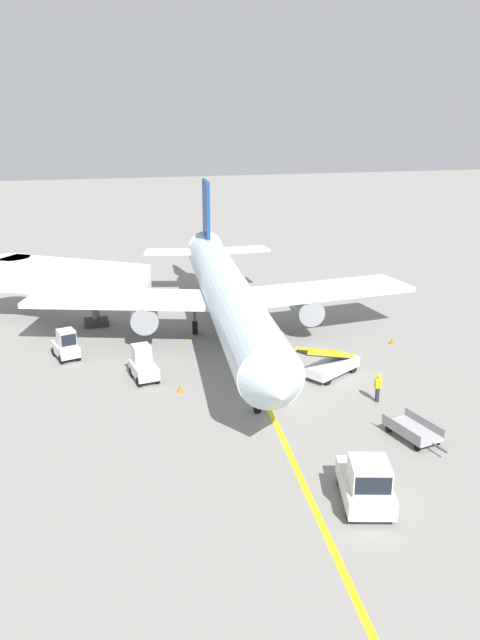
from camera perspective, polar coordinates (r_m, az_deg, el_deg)
The scene contains 13 objects.
ground_plane at distance 34.86m, azimuth 3.36°, elevation -7.50°, with size 300.00×300.00×0.00m, color gray.
taxi_line_yellow at distance 39.21m, azimuth 0.99°, elevation -4.49°, with size 0.30×80.00×0.01m, color yellow.
airliner at distance 43.49m, azimuth -1.24°, elevation 2.53°, with size 28.36×35.31×10.10m.
jet_bridge at distance 49.38m, azimuth -16.58°, elevation 3.80°, with size 11.86×9.48×4.85m.
pushback_tug at distance 26.20m, azimuth 11.67°, elevation -14.64°, with size 2.87×4.00×2.20m.
baggage_tug_near_wing at distance 37.72m, azimuth -9.00°, elevation -4.13°, with size 1.61×2.55×2.10m.
baggage_tug_by_cargo_door at distance 41.99m, azimuth -15.88°, elevation -2.30°, with size 1.87×2.65×2.10m.
belt_loader_forward_hold at distance 38.14m, azimuth 8.48°, elevation -4.10°, with size 4.98×3.52×2.59m.
baggage_cart_loaded at distance 31.85m, azimuth 15.76°, elevation -9.84°, with size 2.03×3.84×0.94m.
ground_crew_marshaller at distance 35.17m, azimuth 12.70°, elevation -6.07°, with size 0.36×0.24×1.70m.
safety_cone_nose_left at distance 44.70m, azimuth -4.53°, elevation -1.38°, with size 0.36×0.36×0.44m, color orange.
safety_cone_nose_right at distance 44.72m, azimuth 13.98°, elevation -1.87°, with size 0.36×0.36×0.44m, color orange.
safety_cone_wingtip_left at distance 35.95m, azimuth -5.60°, elevation -6.35°, with size 0.36×0.36×0.44m, color orange.
Camera 1 is at (-10.92, -29.56, 14.91)m, focal length 34.41 mm.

